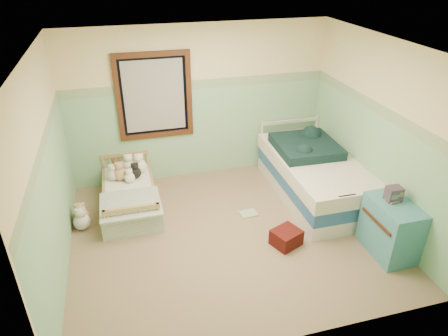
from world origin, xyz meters
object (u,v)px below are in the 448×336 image
object	(u,v)px
plush_floor_cream	(82,222)
toddler_bed_frame	(130,200)
dresser	(391,228)
floor_book	(248,214)
red_pillow	(286,237)
twin_bed_frame	(313,189)
plush_floor_tan	(81,216)

from	to	relation	value
plush_floor_cream	toddler_bed_frame	bearing A→B (deg)	31.09
plush_floor_cream	dresser	world-z (taller)	dresser
floor_book	red_pillow	bearing A→B (deg)	-76.02
plush_floor_cream	twin_bed_frame	xyz separation A→B (m)	(3.48, -0.04, -0.00)
plush_floor_tan	red_pillow	xyz separation A→B (m)	(2.62, -1.19, -0.00)
plush_floor_tan	floor_book	bearing A→B (deg)	-9.95
twin_bed_frame	red_pillow	xyz separation A→B (m)	(-0.88, -1.01, -0.00)
twin_bed_frame	floor_book	bearing A→B (deg)	-168.49
toddler_bed_frame	red_pillow	size ratio (longest dim) A/B	4.36
plush_floor_cream	twin_bed_frame	bearing A→B (deg)	-0.66
plush_floor_tan	red_pillow	distance (m)	2.88
dresser	floor_book	bearing A→B (deg)	139.58
dresser	toddler_bed_frame	bearing A→B (deg)	148.30
twin_bed_frame	dresser	distance (m)	1.53
plush_floor_cream	floor_book	bearing A→B (deg)	-6.67
plush_floor_tan	twin_bed_frame	world-z (taller)	plush_floor_tan
toddler_bed_frame	twin_bed_frame	size ratio (longest dim) A/B	0.71
twin_bed_frame	dresser	world-z (taller)	dresser
plush_floor_tan	twin_bed_frame	bearing A→B (deg)	-2.94
red_pillow	floor_book	distance (m)	0.83
dresser	red_pillow	xyz separation A→B (m)	(-1.19, 0.46, -0.25)
red_pillow	floor_book	xyz separation A→B (m)	(-0.27, 0.78, -0.10)
plush_floor_tan	red_pillow	world-z (taller)	plush_floor_tan
toddler_bed_frame	floor_book	xyz separation A→B (m)	(1.66, -0.68, -0.09)
toddler_bed_frame	plush_floor_tan	bearing A→B (deg)	-158.76
toddler_bed_frame	plush_floor_tan	xyz separation A→B (m)	(-0.70, -0.27, 0.02)
twin_bed_frame	dresser	size ratio (longest dim) A/B	2.96
toddler_bed_frame	red_pillow	bearing A→B (deg)	-37.22
floor_book	twin_bed_frame	bearing A→B (deg)	6.67
red_pillow	toddler_bed_frame	bearing A→B (deg)	142.78
twin_bed_frame	red_pillow	size ratio (longest dim) A/B	6.18
twin_bed_frame	floor_book	size ratio (longest dim) A/B	8.69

